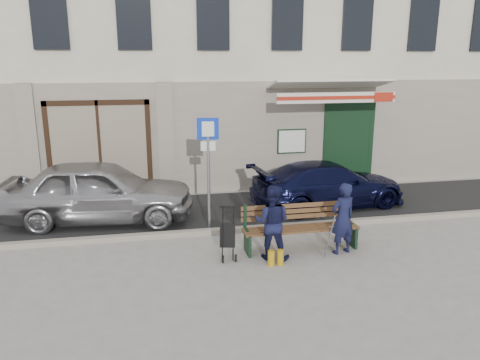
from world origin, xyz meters
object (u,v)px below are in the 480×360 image
object	(u,v)px
stroller	(228,236)
parking_sign	(208,157)
man	(343,219)
car_silver	(99,191)
car_navy	(328,184)
woman	(272,222)
bench	(299,228)

from	to	relation	value
stroller	parking_sign	bearing A→B (deg)	108.53
parking_sign	stroller	size ratio (longest dim) A/B	2.51
parking_sign	man	distance (m)	3.21
car_silver	man	distance (m)	5.74
car_silver	car_navy	distance (m)	5.83
stroller	woman	bearing A→B (deg)	3.28
woman	stroller	size ratio (longest dim) A/B	1.44
car_navy	bench	distance (m)	3.12
parking_sign	bench	bearing A→B (deg)	-35.81
man	bench	bearing A→B (deg)	-39.23
car_navy	bench	world-z (taller)	car_navy
car_navy	car_silver	bearing A→B (deg)	83.25
car_silver	woman	bearing A→B (deg)	-123.88
man	car_navy	bearing A→B (deg)	-121.54
man	stroller	distance (m)	2.32
bench	woman	distance (m)	0.78
car_navy	woman	xyz separation A→B (m)	(-2.33, -2.94, 0.14)
car_navy	parking_sign	xyz separation A→B (m)	(-3.33, -1.16, 1.12)
woman	stroller	world-z (taller)	woman
parking_sign	woman	size ratio (longest dim) A/B	1.74
parking_sign	stroller	bearing A→B (deg)	-79.11
parking_sign	bench	xyz separation A→B (m)	(1.65, -1.46, -1.26)
car_silver	woman	world-z (taller)	car_silver
car_silver	parking_sign	bearing A→B (deg)	-108.18
bench	man	distance (m)	0.91
car_silver	car_navy	world-z (taller)	car_silver
man	car_silver	bearing A→B (deg)	-45.69
parking_sign	woman	world-z (taller)	parking_sign
bench	man	xyz separation A→B (m)	(0.80, -0.36, 0.27)
bench	woman	xyz separation A→B (m)	(-0.65, -0.32, 0.28)
bench	man	size ratio (longest dim) A/B	1.64
car_silver	bench	distance (m)	4.89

